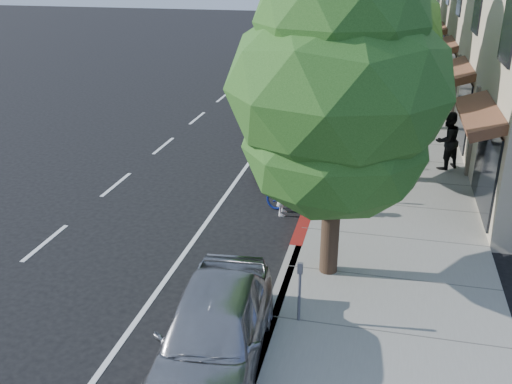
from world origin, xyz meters
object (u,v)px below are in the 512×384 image
(bicycle, at_px, (294,198))
(near_car_a, at_px, (213,332))
(cyclist, at_px, (283,187))
(white_pickup, at_px, (339,81))
(dark_suv_far, at_px, (341,54))
(street_tree_1, at_px, (358,38))
(silver_suv, at_px, (313,137))
(street_tree_2, at_px, (369,11))
(pedestrian, at_px, (447,141))
(street_tree_0, at_px, (338,92))
(dark_sedan, at_px, (283,110))

(bicycle, xyz_separation_m, near_car_a, (-0.30, -6.66, 0.30))
(cyclist, height_order, white_pickup, white_pickup)
(dark_suv_far, bearing_deg, street_tree_1, -79.68)
(cyclist, height_order, silver_suv, silver_suv)
(street_tree_2, bearing_deg, dark_suv_far, 98.55)
(silver_suv, relative_size, white_pickup, 1.04)
(dark_suv_far, bearing_deg, silver_suv, -83.55)
(pedestrian, bearing_deg, dark_suv_far, -116.35)
(street_tree_2, distance_m, silver_suv, 6.03)
(street_tree_0, height_order, dark_sedan, street_tree_0)
(bicycle, distance_m, white_pickup, 13.85)
(pedestrian, bearing_deg, bicycle, 3.28)
(cyclist, bearing_deg, dark_sedan, 8.88)
(bicycle, xyz_separation_m, white_pickup, (-0.10, 13.84, 0.45))
(street_tree_0, relative_size, street_tree_1, 0.94)
(street_tree_2, relative_size, cyclist, 4.61)
(street_tree_0, relative_size, bicycle, 4.04)
(street_tree_0, distance_m, white_pickup, 17.37)
(bicycle, relative_size, pedestrian, 0.90)
(silver_suv, height_order, white_pickup, same)
(street_tree_2, relative_size, dark_sedan, 1.45)
(white_pickup, height_order, near_car_a, white_pickup)
(silver_suv, bearing_deg, white_pickup, 94.46)
(cyclist, distance_m, dark_suv_far, 22.73)
(street_tree_0, height_order, white_pickup, street_tree_0)
(dark_suv_far, bearing_deg, bicycle, -83.70)
(near_car_a, bearing_deg, street_tree_0, 60.41)
(bicycle, bearing_deg, dark_sedan, 27.04)
(street_tree_1, relative_size, dark_sedan, 1.44)
(cyclist, xyz_separation_m, dark_sedan, (-1.50, 7.96, 0.04))
(bicycle, height_order, silver_suv, silver_suv)
(bicycle, xyz_separation_m, pedestrian, (4.28, 4.29, 0.65))
(dark_suv_far, xyz_separation_m, pedestrian, (5.05, -18.32, 0.28))
(silver_suv, relative_size, pedestrian, 3.39)
(cyclist, height_order, bicycle, cyclist)
(near_car_a, bearing_deg, street_tree_1, 75.39)
(dark_sedan, distance_m, dark_suv_far, 14.80)
(street_tree_1, relative_size, near_car_a, 1.67)
(street_tree_2, distance_m, white_pickup, 6.41)
(street_tree_0, xyz_separation_m, pedestrian, (2.98, 7.45, -3.09))
(pedestrian, bearing_deg, silver_suv, -42.44)
(street_tree_0, bearing_deg, street_tree_2, 90.00)
(cyclist, distance_m, bicycle, 0.48)
(street_tree_2, distance_m, near_car_a, 16.06)
(silver_suv, height_order, dark_suv_far, silver_suv)
(dark_sedan, bearing_deg, white_pickup, 68.67)
(bicycle, height_order, dark_sedan, dark_sedan)
(street_tree_1, height_order, bicycle, street_tree_1)
(pedestrian, bearing_deg, near_car_a, 25.52)
(pedestrian, bearing_deg, dark_sedan, -72.04)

